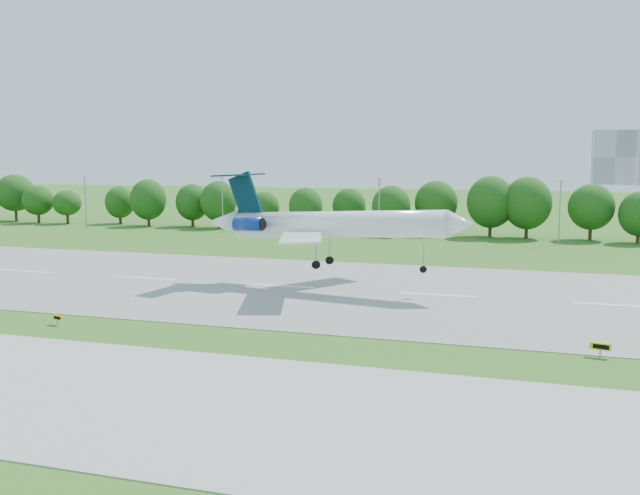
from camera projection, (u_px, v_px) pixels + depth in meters
The scene contains 10 objects.
ground at pixel (397, 348), 62.57m from camera, with size 600.00×600.00×0.00m, color #34651A.
runway at pixel (437, 295), 86.24m from camera, with size 400.00×45.00×0.08m, color gray.
taxiway at pixel (342, 420), 45.52m from camera, with size 400.00×23.00×0.08m, color #ADADA8.
tree_line at pixel (483, 207), 148.90m from camera, with size 288.40×8.40×10.40m.
light_poles at pixel (466, 209), 140.15m from camera, with size 175.90×0.25×12.19m.
airliner at pixel (324, 223), 89.67m from camera, with size 36.00×26.01×11.97m.
taxi_sign_left at pixel (58, 318), 71.14m from camera, with size 1.40×0.55×0.99m.
taxi_sign_centre at pixel (601, 347), 59.68m from camera, with size 1.75×0.61×1.23m.
service_vehicle_a at pixel (383, 235), 146.56m from camera, with size 1.41×4.05×1.33m, color silver.
service_vehicle_b at pixel (366, 234), 147.81m from camera, with size 1.46×3.64×1.24m, color white.
Camera 1 is at (11.67, -60.18, 16.78)m, focal length 40.00 mm.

